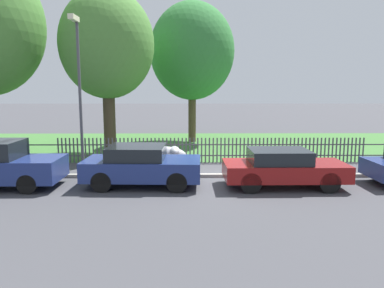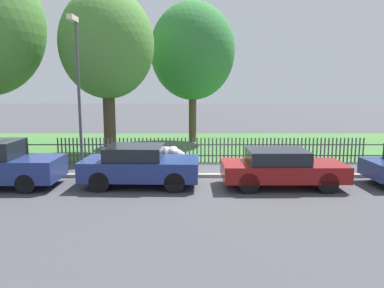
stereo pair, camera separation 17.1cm
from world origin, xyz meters
name	(u,v)px [view 1 (the left image)]	position (x,y,z in m)	size (l,w,h in m)	color
ground_plane	(216,178)	(0.00, 0.00, 0.00)	(120.00, 120.00, 0.00)	#424247
kerb_stone	(216,176)	(0.00, 0.10, 0.06)	(41.50, 0.20, 0.12)	#9E998E
grass_strip	(206,145)	(0.00, 7.89, 0.01)	(41.50, 10.22, 0.01)	#3D7033
park_fence	(211,150)	(0.00, 2.79, 0.55)	(41.50, 0.05, 1.09)	#4C4C51
parked_car_navy_estate	(141,165)	(-2.56, -1.09, 0.71)	(3.89, 1.91, 1.36)	navy
parked_car_red_compact	(283,167)	(2.12, -1.26, 0.66)	(3.99, 1.73, 1.26)	maroon
covered_motorcycle	(165,156)	(-1.92, 0.84, 0.64)	(1.97, 0.78, 1.03)	black
tree_behind_motorcycle	(107,45)	(-4.88, 5.08, 5.26)	(4.50, 4.50, 7.89)	#473828
tree_mid_park	(192,51)	(-0.78, 9.03, 5.32)	(4.91, 4.91, 8.16)	brown
street_lamp	(78,77)	(-5.03, 0.67, 3.63)	(0.20, 0.79, 5.77)	#47474C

